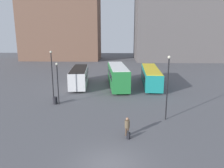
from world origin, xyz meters
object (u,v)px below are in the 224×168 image
bus_0 (79,76)px  traveler (127,125)px  bus_1 (118,75)px  bus_2 (151,76)px  lamp_post_1 (52,71)px  suitcase (128,136)px  lamp_post_2 (168,83)px  lamp_post_0 (58,80)px  trash_bin (55,100)px

bus_0 → traveler: bus_0 is taller
bus_1 → traveler: 16.79m
bus_2 → lamp_post_1: bearing=123.9°
suitcase → lamp_post_2: (3.79, 4.12, 3.36)m
bus_2 → lamp_post_1: 15.89m
lamp_post_0 → bus_0: bearing=85.2°
bus_2 → lamp_post_1: size_ratio=1.97×
lamp_post_0 → trash_bin: lamp_post_0 is taller
bus_2 → lamp_post_1: (-13.50, -8.12, 2.07)m
lamp_post_1 → trash_bin: bearing=-68.6°
bus_1 → bus_0: bearing=79.6°
bus_2 → lamp_post_0: size_ratio=2.43×
bus_1 → trash_bin: size_ratio=12.38×
traveler → trash_bin: traveler is taller
bus_0 → lamp_post_2: (10.88, -13.58, 2.08)m
bus_0 → lamp_post_2: size_ratio=1.53×
bus_0 → lamp_post_1: lamp_post_1 is taller
traveler → trash_bin: (-8.26, 8.01, -0.52)m
trash_bin → suitcase: bearing=-45.6°
lamp_post_2 → trash_bin: size_ratio=7.32×
lamp_post_2 → lamp_post_0: bearing=160.0°
suitcase → trash_bin: trash_bin is taller
bus_0 → lamp_post_0: (-0.78, -9.33, 1.41)m
lamp_post_0 → lamp_post_1: (-1.30, 2.26, 0.61)m
suitcase → lamp_post_1: bearing=60.3°
traveler → trash_bin: size_ratio=1.88×
trash_bin → traveler: bearing=-44.1°
lamp_post_1 → lamp_post_2: 14.50m
bus_0 → traveler: bearing=-163.3°
traveler → lamp_post_2: size_ratio=0.26×
bus_0 → lamp_post_1: size_ratio=1.55×
traveler → suitcase: 0.86m
trash_bin → lamp_post_2: bearing=-19.9°
traveler → lamp_post_2: lamp_post_2 is taller
lamp_post_1 → bus_0: bearing=73.6°
traveler → lamp_post_1: (-9.08, 10.11, 2.62)m
bus_1 → lamp_post_2: lamp_post_2 is taller
bus_2 → lamp_post_2: bearing=-179.2°
traveler → lamp_post_2: (3.88, 3.61, 2.67)m
bus_2 → suitcase: 19.28m
lamp_post_2 → bus_1: bearing=110.0°
lamp_post_0 → suitcase: bearing=-46.8°
suitcase → lamp_post_0: bearing=62.7°
traveler → lamp_post_1: size_ratio=0.26×
bus_0 → trash_bin: size_ratio=11.18×
bus_1 → suitcase: bus_1 is taller
lamp_post_1 → traveler: bearing=-48.1°
traveler → lamp_post_0: bearing=64.2°
lamp_post_1 → trash_bin: size_ratio=7.21×
lamp_post_1 → bus_1: bearing=39.0°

